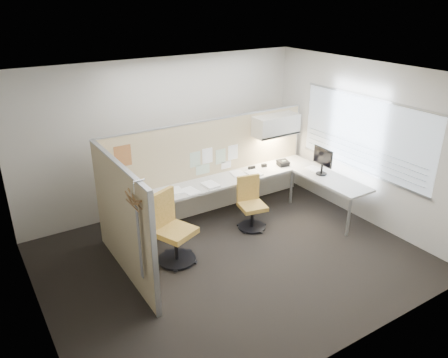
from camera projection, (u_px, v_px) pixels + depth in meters
floor at (232, 259)px, 6.78m from camera, size 5.50×4.50×0.01m
ceiling at (233, 76)px, 5.67m from camera, size 5.50×4.50×0.01m
wall_back at (165, 136)px, 7.97m from camera, size 5.50×0.02×2.80m
wall_front at (353, 248)px, 4.48m from camera, size 5.50×0.02×2.80m
wall_left at (27, 227)px, 4.88m from camera, size 0.02×4.50×2.80m
wall_right at (364, 143)px, 7.58m from camera, size 0.02×4.50×2.80m
window_pane at (364, 135)px, 7.51m from camera, size 0.01×2.80×1.30m
partition_back at (209, 167)px, 7.95m from camera, size 4.10×0.06×1.75m
partition_left at (123, 221)px, 6.09m from camera, size 0.06×2.20×1.75m
desk at (241, 185)px, 7.87m from camera, size 4.00×2.07×0.73m
overhead_bin at (276, 125)px, 8.20m from camera, size 0.90×0.36×0.38m
task_light_strip at (276, 136)px, 8.28m from camera, size 0.60×0.06×0.02m
pinned_papers at (214, 159)px, 7.90m from camera, size 1.01×0.00×0.47m
poster at (123, 156)px, 6.92m from camera, size 0.28×0.00×0.35m
chair_left at (171, 230)px, 6.56m from camera, size 0.67×0.69×1.10m
chair_right at (251, 205)px, 7.55m from camera, size 0.50×0.52×0.91m
monitor at (323, 160)px, 7.90m from camera, size 0.20×0.48×0.50m
phone at (283, 163)px, 8.40m from camera, size 0.23×0.22×0.12m
stapler at (252, 168)px, 8.26m from camera, size 0.14×0.06×0.05m
tape_dispenser at (264, 165)px, 8.35m from camera, size 0.11×0.08×0.06m
coat_hook at (135, 209)px, 5.23m from camera, size 0.18×0.44×1.32m
paper_stack_0 at (136, 202)px, 6.94m from camera, size 0.26×0.33×0.03m
paper_stack_1 at (175, 191)px, 7.34m from camera, size 0.26×0.32×0.02m
paper_stack_2 at (210, 185)px, 7.53m from camera, size 0.25×0.31×0.04m
paper_stack_3 at (238, 174)px, 8.02m from camera, size 0.28×0.34×0.02m
paper_stack_4 at (254, 173)px, 8.03m from camera, size 0.23×0.30×0.02m
paper_stack_5 at (314, 169)px, 8.23m from camera, size 0.25×0.31×0.02m
paper_stack_6 at (190, 191)px, 7.34m from camera, size 0.26×0.33×0.01m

